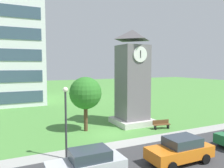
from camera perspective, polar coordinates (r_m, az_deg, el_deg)
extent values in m
plane|color=#4C893D|center=(21.71, -1.11, -12.46)|extent=(160.00, 160.00, 0.00)
cube|color=#38383A|center=(15.68, 11.19, -19.48)|extent=(120.00, 7.20, 0.01)
cube|color=#9E9E99|center=(19.11, 2.91, -14.88)|extent=(120.00, 1.60, 0.01)
cube|color=slate|center=(24.55, 5.16, -0.26)|extent=(2.89, 2.89, 8.58)
cube|color=beige|center=(25.21, 5.10, -9.34)|extent=(3.91, 3.91, 0.60)
pyramid|color=#555155|center=(24.68, 5.26, 12.31)|extent=(3.18, 3.18, 1.10)
cylinder|color=white|center=(23.21, 7.17, 7.50)|extent=(1.59, 0.12, 1.59)
cylinder|color=white|center=(25.30, 8.16, 7.25)|extent=(0.12, 1.59, 1.59)
cube|color=black|center=(23.16, 7.27, 7.86)|extent=(0.09, 0.05, 0.48)
cube|color=black|center=(23.15, 7.28, 7.50)|extent=(0.06, 0.03, 0.72)
cube|color=brown|center=(23.65, 12.49, -10.00)|extent=(1.86, 0.79, 0.06)
cube|color=brown|center=(23.78, 12.24, -9.34)|extent=(1.78, 0.36, 0.40)
cube|color=black|center=(23.38, 10.90, -10.72)|extent=(0.15, 0.44, 0.45)
cube|color=black|center=(24.05, 14.01, -10.34)|extent=(0.15, 0.44, 0.45)
cylinder|color=#333338|center=(15.85, -11.60, -10.38)|extent=(0.14, 0.14, 4.61)
sphere|color=#F2EFCC|center=(15.40, -11.76, -1.42)|extent=(0.36, 0.36, 0.36)
cylinder|color=#513823|center=(22.40, -6.67, -8.45)|extent=(0.38, 0.38, 2.65)
sphere|color=#2D7426|center=(21.98, -6.73, -2.28)|extent=(3.15, 3.15, 3.15)
cube|color=silver|center=(13.57, -6.55, -20.14)|extent=(4.44, 1.83, 0.76)
cube|color=#2D3842|center=(13.36, -5.64, -17.36)|extent=(2.23, 1.58, 0.60)
cylinder|color=black|center=(14.90, -2.36, -19.36)|extent=(0.66, 0.23, 0.66)
cube|color=orange|center=(16.14, 16.72, -16.16)|extent=(4.49, 1.94, 0.76)
cube|color=#2D3842|center=(16.06, 17.39, -13.72)|extent=(2.25, 1.68, 0.60)
cylinder|color=black|center=(14.80, 14.97, -19.69)|extent=(0.66, 0.23, 0.66)
cylinder|color=black|center=(16.13, 10.57, -17.51)|extent=(0.66, 0.23, 0.66)
cylinder|color=black|center=(16.59, 22.63, -17.14)|extent=(0.66, 0.23, 0.66)
cylinder|color=black|center=(17.78, 18.09, -15.51)|extent=(0.66, 0.23, 0.66)
cylinder|color=black|center=(20.64, 25.70, -12.89)|extent=(0.66, 0.23, 0.66)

